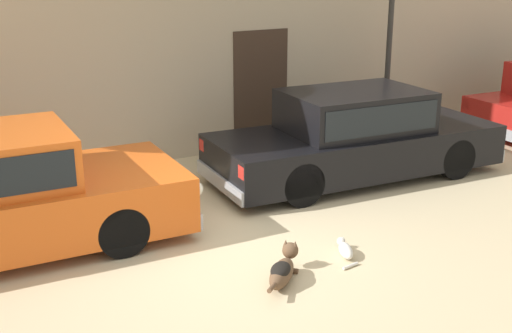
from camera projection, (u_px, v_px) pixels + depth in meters
ground_plane at (231, 248)px, 7.82m from camera, size 80.00×80.00×0.00m
parked_sedan_second at (355, 135)px, 10.14m from camera, size 4.83×2.04×1.38m
stray_dog_spotted at (283, 269)px, 6.98m from camera, size 0.78×0.73×0.35m
stray_cat at (345, 250)px, 7.60m from camera, size 0.37×0.53×0.16m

